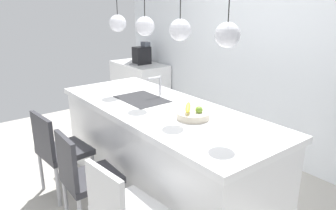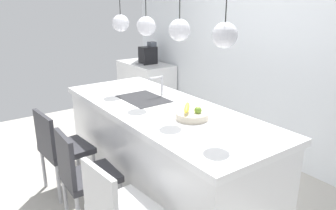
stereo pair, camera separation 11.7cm
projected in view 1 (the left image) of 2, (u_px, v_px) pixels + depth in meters
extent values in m
plane|color=#BCB7AD|center=(162.00, 191.00, 3.46)|extent=(6.60, 6.60, 0.00)
cube|color=white|center=(267.00, 56.00, 4.02)|extent=(6.00, 0.10, 2.60)
cube|color=white|center=(162.00, 154.00, 3.33)|extent=(2.52, 0.94, 0.89)
cube|color=white|center=(162.00, 110.00, 3.18)|extent=(2.58, 1.00, 0.06)
cube|color=#2D2D30|center=(142.00, 100.00, 3.44)|extent=(0.56, 0.40, 0.02)
cylinder|color=silver|center=(160.00, 86.00, 3.54)|extent=(0.02, 0.02, 0.22)
cylinder|color=silver|center=(154.00, 78.00, 3.46)|extent=(0.02, 0.16, 0.02)
cylinder|color=beige|center=(193.00, 115.00, 2.86)|extent=(0.29, 0.29, 0.06)
sphere|color=olive|center=(199.00, 110.00, 2.83)|extent=(0.07, 0.07, 0.07)
ellipsoid|color=yellow|center=(188.00, 107.00, 2.82)|extent=(0.16, 0.16, 0.08)
cube|color=white|center=(140.00, 87.00, 5.88)|extent=(1.10, 0.60, 0.89)
cube|color=black|center=(142.00, 55.00, 5.62)|extent=(0.20, 0.28, 0.30)
cube|color=gray|center=(134.00, 64.00, 5.56)|extent=(0.16, 0.08, 0.02)
cube|color=#4C515B|center=(146.00, 44.00, 5.61)|extent=(0.14, 0.11, 0.08)
cube|color=#333338|center=(65.00, 151.00, 3.35)|extent=(0.51, 0.49, 0.06)
cube|color=#333338|center=(43.00, 136.00, 3.15)|extent=(0.45, 0.08, 0.41)
cylinder|color=#B2B2B7|center=(94.00, 173.00, 3.41)|extent=(0.04, 0.04, 0.44)
cylinder|color=#B2B2B7|center=(75.00, 160.00, 3.70)|extent=(0.04, 0.04, 0.44)
cylinder|color=#B2B2B7|center=(58.00, 187.00, 3.16)|extent=(0.04, 0.04, 0.44)
cylinder|color=#B2B2B7|center=(41.00, 171.00, 3.44)|extent=(0.04, 0.04, 0.44)
cube|color=#333338|center=(92.00, 178.00, 2.87)|extent=(0.42, 0.47, 0.06)
cube|color=#333338|center=(66.00, 160.00, 2.68)|extent=(0.40, 0.05, 0.43)
cylinder|color=#B2B2B7|center=(123.00, 203.00, 2.92)|extent=(0.04, 0.04, 0.42)
cylinder|color=#B2B2B7|center=(105.00, 186.00, 3.19)|extent=(0.04, 0.04, 0.42)
cylinder|color=#B2B2B7|center=(66.00, 200.00, 2.97)|extent=(0.04, 0.04, 0.42)
cube|color=silver|center=(105.00, 195.00, 2.19)|extent=(0.43, 0.08, 0.39)
sphere|color=silver|center=(118.00, 23.00, 3.54)|extent=(0.19, 0.19, 0.19)
sphere|color=silver|center=(145.00, 26.00, 3.14)|extent=(0.19, 0.19, 0.19)
sphere|color=silver|center=(180.00, 30.00, 2.73)|extent=(0.19, 0.19, 0.19)
sphere|color=silver|center=(227.00, 35.00, 2.33)|extent=(0.19, 0.19, 0.19)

